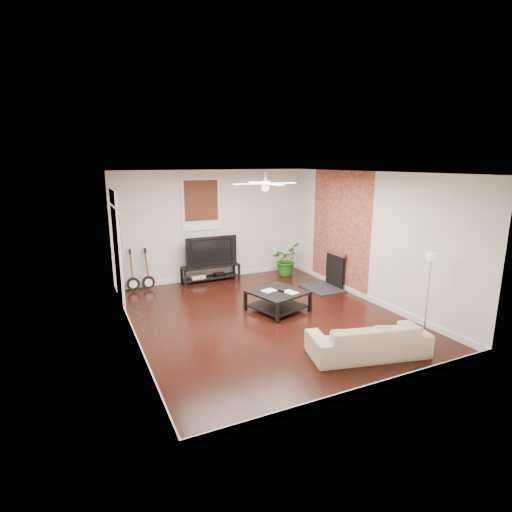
{
  "coord_description": "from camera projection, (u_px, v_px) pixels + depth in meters",
  "views": [
    {
      "loc": [
        -3.33,
        -6.66,
        2.99
      ],
      "look_at": [
        0.0,
        0.4,
        1.15
      ],
      "focal_mm": 28.1,
      "sensor_mm": 36.0,
      "label": 1
    }
  ],
  "objects": [
    {
      "name": "door_left",
      "position": [
        118.0,
        248.0,
        8.29
      ],
      "size": [
        0.08,
        1.0,
        2.5
      ],
      "primitive_type": "cube",
      "color": "white",
      "rests_on": "wall_left"
    },
    {
      "name": "brick_accent",
      "position": [
        340.0,
        230.0,
        9.52
      ],
      "size": [
        0.02,
        2.2,
        2.8
      ],
      "primitive_type": "cube",
      "color": "brown",
      "rests_on": "floor"
    },
    {
      "name": "potted_plant",
      "position": [
        285.0,
        260.0,
        10.75
      ],
      "size": [
        1.01,
        1.02,
        0.85
      ],
      "primitive_type": "imported",
      "rotation": [
        0.0,
        0.0,
        0.79
      ],
      "color": "#235E1A",
      "rests_on": "floor"
    },
    {
      "name": "sofa",
      "position": [
        368.0,
        339.0,
        6.31
      ],
      "size": [
        1.98,
        1.14,
        0.54
      ],
      "primitive_type": "imported",
      "rotation": [
        0.0,
        0.0,
        2.91
      ],
      "color": "tan",
      "rests_on": "floor"
    },
    {
      "name": "guitar_right",
      "position": [
        148.0,
        269.0,
        9.48
      ],
      "size": [
        0.33,
        0.25,
        1.01
      ],
      "primitive_type": null,
      "rotation": [
        0.0,
        0.0,
        0.11
      ],
      "color": "black",
      "rests_on": "floor"
    },
    {
      "name": "coffee_table",
      "position": [
        278.0,
        301.0,
        8.21
      ],
      "size": [
        1.24,
        1.24,
        0.42
      ],
      "primitive_type": "cube",
      "rotation": [
        0.0,
        0.0,
        0.29
      ],
      "color": "black",
      "rests_on": "floor"
    },
    {
      "name": "window_back",
      "position": [
        201.0,
        205.0,
        9.97
      ],
      "size": [
        1.0,
        0.06,
        1.3
      ],
      "primitive_type": "cube",
      "color": "#3F1B11",
      "rests_on": "wall_back"
    },
    {
      "name": "tv_stand",
      "position": [
        211.0,
        273.0,
        10.26
      ],
      "size": [
        1.48,
        0.4,
        0.42
      ],
      "primitive_type": "cube",
      "color": "black",
      "rests_on": "floor"
    },
    {
      "name": "fireplace",
      "position": [
        328.0,
        270.0,
        9.62
      ],
      "size": [
        0.8,
        1.1,
        0.92
      ],
      "primitive_type": "cube",
      "color": "black",
      "rests_on": "floor"
    },
    {
      "name": "tv",
      "position": [
        210.0,
        250.0,
        10.14
      ],
      "size": [
        1.33,
        0.17,
        0.77
      ],
      "primitive_type": "imported",
      "color": "black",
      "rests_on": "tv_stand"
    },
    {
      "name": "guitar_left",
      "position": [
        132.0,
        271.0,
        9.36
      ],
      "size": [
        0.31,
        0.22,
        1.01
      ],
      "primitive_type": null,
      "rotation": [
        0.0,
        0.0,
        0.01
      ],
      "color": "black",
      "rests_on": "floor"
    },
    {
      "name": "floor_lamp",
      "position": [
        428.0,
        295.0,
        6.85
      ],
      "size": [
        0.3,
        0.3,
        1.52
      ],
      "primitive_type": null,
      "rotation": [
        0.0,
        0.0,
        -0.23
      ],
      "color": "silver",
      "rests_on": "floor"
    },
    {
      "name": "ceiling_fan",
      "position": [
        265.0,
        184.0,
        7.33
      ],
      "size": [
        1.24,
        1.24,
        0.32
      ],
      "primitive_type": null,
      "color": "white",
      "rests_on": "ceiling"
    },
    {
      "name": "room",
      "position": [
        265.0,
        248.0,
        7.61
      ],
      "size": [
        5.01,
        6.01,
        2.81
      ],
      "color": "black",
      "rests_on": "ground"
    }
  ]
}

